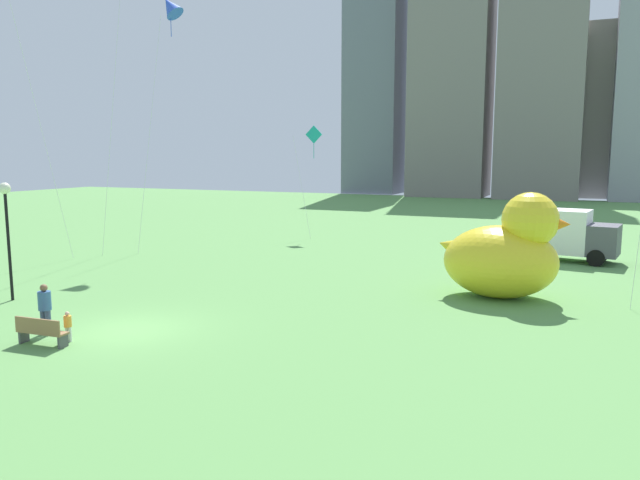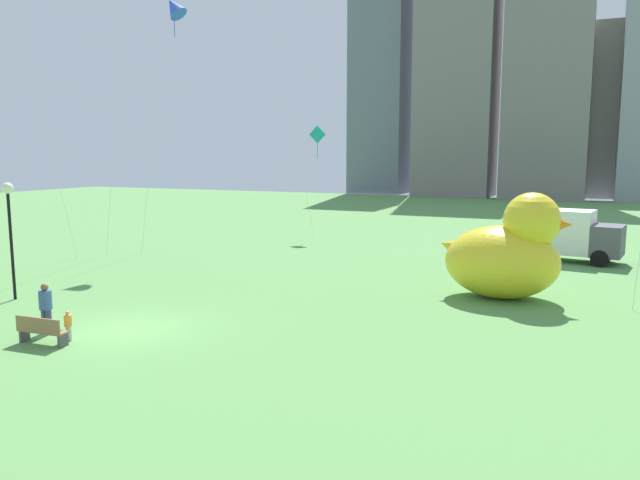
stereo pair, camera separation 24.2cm
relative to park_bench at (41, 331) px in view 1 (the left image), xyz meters
name	(u,v)px [view 1 (the left image)]	position (x,y,z in m)	size (l,w,h in m)	color
ground_plane	(128,331)	(1.34, 2.36, -0.48)	(140.00, 140.00, 0.00)	#5A924B
park_bench	(41,331)	(0.00, 0.00, 0.00)	(1.73, 0.56, 0.90)	olive
person_adult	(45,307)	(-0.82, 0.95, 0.46)	(0.41, 0.41, 1.69)	#38476B
person_child	(68,325)	(0.44, 0.66, 0.06)	(0.24, 0.24, 0.98)	silver
giant_inflatable_duck	(505,253)	(12.38, 12.34, 1.40)	(5.31, 3.41, 4.40)	yellow
lamppost	(6,212)	(-5.94, 3.89, 3.14)	(0.46, 0.46, 4.79)	black
box_truck	(563,235)	(14.29, 22.96, 0.96)	(5.72, 3.10, 2.85)	white
city_skyline	(490,82)	(2.44, 75.33, 15.46)	(43.35, 13.56, 35.42)	slate
kite_blue	(170,7)	(-7.61, 17.19, 13.96)	(2.71, 3.45, 15.25)	silver
kite_teal	(313,138)	(-2.75, 26.78, 6.58)	(2.13, 1.54, 7.95)	silver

